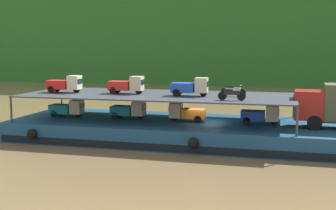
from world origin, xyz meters
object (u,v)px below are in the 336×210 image
object	(u,v)px
mini_truck_lower_mid	(187,112)
mini_truck_upper_fore	(190,87)
mini_truck_upper_mid	(127,85)
mini_truck_lower_fore	(261,115)
mini_truck_upper_stern	(65,84)
mini_truck_lower_aft	(129,110)
cargo_barge	(205,132)
motorcycle_upper_port	(232,94)
mini_truck_lower_stern	(67,108)
motorcycle_upper_centre	(233,91)

from	to	relation	value
mini_truck_lower_mid	mini_truck_upper_fore	distance (m)	2.07
mini_truck_upper_mid	mini_truck_lower_fore	bearing A→B (deg)	0.92
mini_truck_lower_fore	mini_truck_lower_mid	bearing A→B (deg)	-178.16
mini_truck_lower_fore	mini_truck_upper_stern	world-z (taller)	mini_truck_upper_stern
mini_truck_lower_mid	mini_truck_lower_fore	xyz separation A→B (m)	(5.53, 0.18, 0.00)
mini_truck_lower_fore	mini_truck_lower_aft	bearing A→B (deg)	179.69
cargo_barge	mini_truck_lower_mid	size ratio (longest dim) A/B	10.87
mini_truck_upper_mid	motorcycle_upper_port	bearing A→B (deg)	-15.22
mini_truck_upper_fore	mini_truck_lower_mid	bearing A→B (deg)	132.97
mini_truck_lower_fore	mini_truck_upper_mid	distance (m)	10.54
mini_truck_lower_stern	mini_truck_lower_fore	size ratio (longest dim) A/B	1.00
mini_truck_lower_stern	motorcycle_upper_centre	world-z (taller)	motorcycle_upper_centre
cargo_barge	motorcycle_upper_centre	world-z (taller)	motorcycle_upper_centre
mini_truck_lower_stern	motorcycle_upper_centre	size ratio (longest dim) A/B	1.45
cargo_barge	mini_truck_upper_fore	bearing A→B (deg)	-158.01
cargo_barge	mini_truck_lower_fore	xyz separation A→B (m)	(4.09, 0.12, 1.44)
motorcycle_upper_port	motorcycle_upper_centre	bearing A→B (deg)	93.80
mini_truck_lower_aft	mini_truck_lower_fore	distance (m)	10.28
cargo_barge	mini_truck_upper_mid	bearing A→B (deg)	-179.60
mini_truck_upper_stern	mini_truck_upper_mid	distance (m)	5.14
mini_truck_upper_mid	mini_truck_lower_mid	bearing A→B (deg)	-0.13
motorcycle_upper_centre	motorcycle_upper_port	bearing A→B (deg)	-86.20
mini_truck_lower_stern	mini_truck_lower_fore	world-z (taller)	same
mini_truck_lower_fore	mini_truck_upper_fore	xyz separation A→B (m)	(-5.17, -0.56, 2.00)
mini_truck_lower_mid	mini_truck_upper_stern	world-z (taller)	mini_truck_upper_stern
motorcycle_upper_port	motorcycle_upper_centre	size ratio (longest dim) A/B	1.00
mini_truck_lower_mid	mini_truck_upper_stern	xyz separation A→B (m)	(-9.95, -0.42, 2.00)
mini_truck_lower_fore	cargo_barge	bearing A→B (deg)	-178.28
mini_truck_lower_aft	motorcycle_upper_port	world-z (taller)	motorcycle_upper_port
motorcycle_upper_centre	mini_truck_upper_fore	bearing A→B (deg)	-171.52
mini_truck_upper_mid	motorcycle_upper_centre	xyz separation A→B (m)	(8.30, 0.07, -0.26)
mini_truck_lower_mid	cargo_barge	bearing A→B (deg)	2.17
mini_truck_upper_fore	motorcycle_upper_centre	xyz separation A→B (m)	(3.12, 0.47, -0.26)
mini_truck_lower_stern	mini_truck_lower_aft	size ratio (longest dim) A/B	0.99
mini_truck_lower_aft	mini_truck_upper_mid	size ratio (longest dim) A/B	1.01
mini_truck_lower_stern	motorcycle_upper_centre	distance (m)	13.50
mini_truck_lower_fore	motorcycle_upper_port	distance (m)	3.57
mini_truck_lower_stern	motorcycle_upper_port	distance (m)	13.81
mini_truck_lower_fore	mini_truck_upper_stern	size ratio (longest dim) A/B	0.99
motorcycle_upper_port	motorcycle_upper_centre	distance (m)	2.38
mini_truck_lower_stern	mini_truck_upper_stern	bearing A→B (deg)	-102.07
mini_truck_upper_stern	mini_truck_upper_fore	bearing A→B (deg)	0.22
mini_truck_lower_stern	mini_truck_upper_stern	distance (m)	2.01
mini_truck_lower_stern	mini_truck_lower_mid	size ratio (longest dim) A/B	1.00
mini_truck_upper_stern	motorcycle_upper_port	distance (m)	13.72
motorcycle_upper_port	motorcycle_upper_centre	xyz separation A→B (m)	(-0.16, 2.37, 0.00)
mini_truck_lower_mid	motorcycle_upper_centre	bearing A→B (deg)	1.33
mini_truck_lower_aft	mini_truck_lower_fore	xyz separation A→B (m)	(10.28, -0.06, 0.00)
motorcycle_upper_port	mini_truck_upper_fore	bearing A→B (deg)	149.83
mini_truck_lower_stern	mini_truck_upper_stern	xyz separation A→B (m)	(-0.05, -0.22, 2.00)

